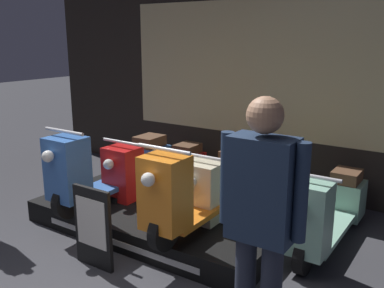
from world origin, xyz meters
TOP-DOWN VIEW (x-y plane):
  - shop_wall_back at (0.00, 3.35)m, footprint 7.24×0.09m
  - display_platform at (-0.35, 1.54)m, footprint 2.60×1.22m
  - scooter_display_left at (-0.94, 1.52)m, footprint 0.50×1.71m
  - scooter_display_right at (0.23, 1.52)m, footprint 0.50×1.71m
  - scooter_backrow_0 at (-0.84, 2.18)m, footprint 0.50×1.71m
  - scooter_backrow_1 at (0.18, 2.18)m, footprint 0.50×1.71m
  - scooter_backrow_2 at (1.20, 2.18)m, footprint 0.50×1.71m
  - person_right_browsing at (1.27, 0.49)m, footprint 0.54×0.21m
  - price_sign_board at (-0.35, 0.66)m, footprint 0.41×0.04m

SIDE VIEW (x-z plane):
  - display_platform at x=-0.35m, z-range 0.00..0.23m
  - scooter_backrow_0 at x=-0.84m, z-range -0.09..0.79m
  - scooter_backrow_1 at x=0.18m, z-range -0.09..0.79m
  - scooter_backrow_2 at x=1.20m, z-range -0.09..0.79m
  - price_sign_board at x=-0.35m, z-range 0.00..0.73m
  - scooter_display_left at x=-0.94m, z-range 0.14..1.01m
  - scooter_display_right at x=0.23m, z-range 0.14..1.01m
  - person_right_browsing at x=1.27m, z-range 0.13..1.76m
  - shop_wall_back at x=0.00m, z-range 0.00..3.20m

